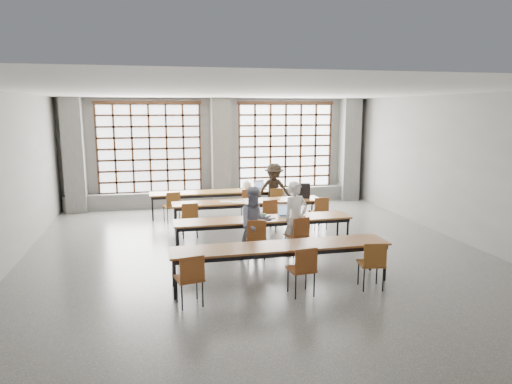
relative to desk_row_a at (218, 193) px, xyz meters
The scene contains 41 objects.
floor 3.89m from the desk_row_a, 85.37° to the right, with size 11.00×11.00×0.00m, color #474745.
ceiling 4.76m from the desk_row_a, 85.37° to the right, with size 11.00×11.00×0.00m, color silver.
wall_back 2.03m from the desk_row_a, 79.61° to the left, with size 10.00×10.00×0.00m, color slate.
wall_front 9.38m from the desk_row_a, 88.10° to the right, with size 10.00×10.00×0.00m, color slate.
wall_left 6.14m from the desk_row_a, 140.88° to the right, with size 11.00×11.00×0.00m, color slate.
wall_right 6.63m from the desk_row_a, 35.70° to the right, with size 11.00×11.00×0.00m, color slate.
column_left 4.55m from the desk_row_a, 161.47° to the left, with size 0.60×0.55×3.50m, color #585956.
column_mid 1.80m from the desk_row_a, 77.59° to the left, with size 0.60×0.55×3.50m, color #585956.
column_right 5.13m from the desk_row_a, 16.28° to the left, with size 0.60×0.55×3.50m, color #585956.
window_left 2.81m from the desk_row_a, 140.39° to the left, with size 3.32×0.12×3.00m.
window_right 3.26m from the desk_row_a, 32.11° to the left, with size 3.32×0.12×3.00m.
sill_ledge 1.57m from the desk_row_a, 78.24° to the left, with size 9.80×0.35×0.50m, color #585956.
desk_row_a is the anchor object (origin of this frame).
desk_row_b 1.71m from the desk_row_a, 70.19° to the right, with size 4.00×0.70×0.73m.
desk_row_c 3.66m from the desk_row_a, 81.92° to the right, with size 4.00×0.70×0.73m.
desk_row_d 5.69m from the desk_row_a, 86.53° to the right, with size 4.00×0.70×0.73m.
chair_back_left 1.52m from the desk_row_a, 155.57° to the right, with size 0.52×0.52×0.88m.
chair_back_mid 1.02m from the desk_row_a, 38.35° to the right, with size 0.45×0.45×0.88m.
chair_back_right 1.73m from the desk_row_a, 21.38° to the right, with size 0.45×0.46×0.88m.
chair_mid_left 2.46m from the desk_row_a, 114.56° to the right, with size 0.43×0.43×0.88m.
chair_mid_centre 2.45m from the desk_row_a, 66.16° to the right, with size 0.47×0.47×0.88m.
chair_mid_right 3.27m from the desk_row_a, 43.15° to the right, with size 0.45×0.45×0.88m.
chair_front_left 4.25m from the desk_row_a, 87.24° to the right, with size 0.47×0.47×0.88m.
chair_front_right 4.40m from the desk_row_a, 75.04° to the right, with size 0.52×0.52×0.88m.
chair_near_left 6.45m from the desk_row_a, 102.00° to the right, with size 0.49×0.49×0.88m.
chair_near_mid 6.33m from the desk_row_a, 85.00° to the right, with size 0.46×0.46×0.88m.
chair_near_right 6.57m from the desk_row_a, 73.81° to the right, with size 0.48×0.48×0.88m.
student_male 4.27m from the desk_row_a, 74.87° to the right, with size 0.59×0.39×1.62m, color white.
student_female 4.13m from the desk_row_a, 87.03° to the right, with size 0.75×0.58×1.54m, color navy.
student_back 1.68m from the desk_row_a, 17.35° to the right, with size 1.02×0.59×1.58m, color black.
laptop_front 3.67m from the desk_row_a, 73.03° to the right, with size 0.40×0.35×0.26m.
laptop_back 1.34m from the desk_row_a, ahead, with size 0.44×0.41×0.26m.
mouse 3.92m from the desk_row_a, 68.09° to the right, with size 0.10×0.06×0.04m, color white.
green_box 3.57m from the desk_row_a, 82.53° to the right, with size 0.25×0.09×0.09m, color #337D29.
phone 3.78m from the desk_row_a, 79.43° to the right, with size 0.13×0.06×0.01m, color black.
paper_sheet_a 1.56m from the desk_row_a, 90.81° to the right, with size 0.30×0.21×0.00m, color white.
paper_sheet_b 1.68m from the desk_row_a, 80.46° to the right, with size 0.30×0.21×0.00m, color white.
paper_sheet_c 1.74m from the desk_row_a, 67.10° to the right, with size 0.30×0.21×0.00m, color white.
backpack 2.69m from the desk_row_a, 35.52° to the right, with size 0.32×0.20×0.40m, color black.
plastic_bag 0.93m from the desk_row_a, ahead, with size 0.26×0.21×0.29m, color white.
red_pouch 6.38m from the desk_row_a, 102.28° to the right, with size 0.20×0.08×0.06m, color #A91D14.
Camera 1 is at (-2.16, -9.48, 3.15)m, focal length 32.00 mm.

